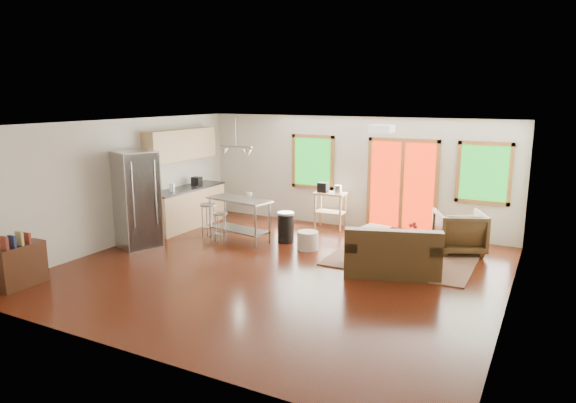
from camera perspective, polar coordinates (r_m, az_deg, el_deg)
The scene contains 28 objects.
floor at distance 9.29m, azimuth -0.87°, elevation -7.66°, with size 7.50×7.00×0.02m, color black.
ceiling at distance 8.77m, azimuth -0.93°, elevation 8.70°, with size 7.50×7.00×0.02m, color silver.
back_wall at distance 12.09m, azimuth 7.15°, elevation 3.20°, with size 7.50×0.02×2.60m, color beige.
left_wall at distance 11.22m, azimuth -18.00°, elevation 2.05°, with size 0.02×7.00×2.60m, color beige.
right_wall at distance 7.89m, azimuth 23.81°, elevation -2.28°, with size 0.02×7.00×2.60m, color beige.
front_wall at distance 6.19m, azimuth -16.82°, elevation -5.43°, with size 7.50×0.02×2.60m, color beige.
window_left at distance 12.40m, azimuth 2.76°, elevation 4.42°, with size 1.10×0.05×1.30m.
french_doors at distance 11.71m, azimuth 12.54°, elevation 1.74°, with size 1.60×0.05×2.10m.
window_right at distance 11.32m, azimuth 20.94°, elevation 2.96°, with size 1.10×0.05×1.30m.
rug at distance 10.03m, azimuth 12.48°, elevation -6.32°, with size 2.62×2.01×0.03m, color #53653F.
loveseat at distance 9.19m, azimuth 11.47°, elevation -5.80°, with size 1.83×1.38×0.87m.
coffee_table at distance 10.04m, azimuth 13.09°, elevation -4.58°, with size 1.03×0.84×0.36m.
armchair at distance 10.72m, azimuth 18.51°, elevation -3.01°, with size 0.89×0.84×0.92m, color #332412.
ottoman at distance 11.00m, azimuth 9.66°, elevation -3.71°, with size 0.53×0.53×0.35m, color #332412.
pouf at distance 10.43m, azimuth 2.20°, elevation -4.35°, with size 0.43×0.43×0.37m, color beige.
vase at distance 9.91m, azimuth 13.68°, elevation -3.50°, with size 0.26×0.26×0.35m.
book at distance 9.90m, azimuth 15.31°, elevation -3.47°, with size 0.22×0.03×0.30m, color maroon.
cabinets at distance 12.33m, azimuth -11.35°, elevation 1.47°, with size 0.64×2.24×2.30m.
refrigerator at distance 10.95m, azimuth -16.52°, elevation 0.25°, with size 1.01×1.00×1.97m.
island at distance 11.02m, azimuth -5.44°, elevation -1.14°, with size 1.53×0.82×0.92m.
cup at distance 10.94m, azimuth -4.35°, elevation 0.85°, with size 0.13×0.10×0.13m, color silver.
bar_stool_a at distance 11.41m, azimuth -8.87°, elevation -1.21°, with size 0.38×0.38×0.74m.
bar_stool_b at distance 10.94m, azimuth -7.52°, elevation -2.09°, with size 0.39×0.39×0.64m.
trash_can at distance 10.90m, azimuth -0.25°, elevation -2.86°, with size 0.45×0.45×0.65m.
kitchen_cart at distance 11.92m, azimuth 4.62°, elevation 0.43°, with size 0.74×0.51×1.09m.
bookshelf at distance 9.46m, azimuth -27.58°, elevation -6.27°, with size 0.33×0.80×0.93m.
ceiling_flush at distance 8.70m, azimuth 10.40°, elevation 7.96°, with size 0.35×0.35×0.12m, color white.
pendant_light at distance 11.09m, azimuth -5.81°, elevation 5.58°, with size 0.80×0.18×0.79m.
Camera 1 is at (4.22, -7.67, 3.07)m, focal length 32.00 mm.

